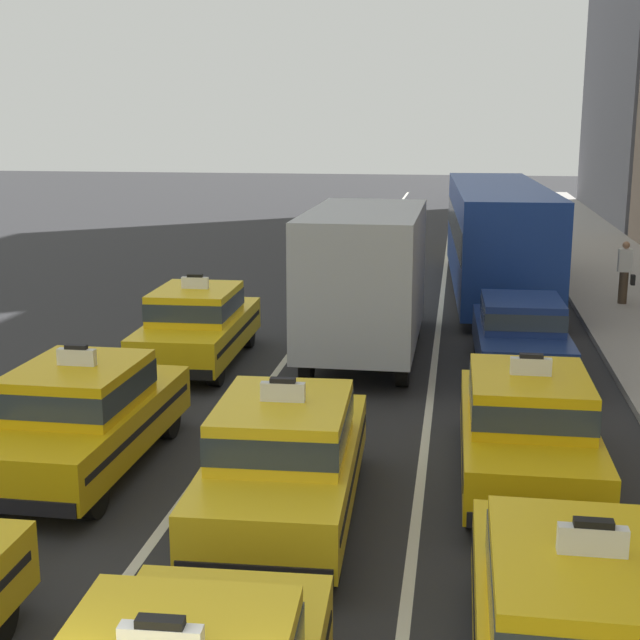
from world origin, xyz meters
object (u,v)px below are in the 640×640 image
at_px(taxi_right_second, 527,426).
at_px(pedestrian_mid_block, 625,272).
at_px(taxi_left_second, 83,415).
at_px(taxi_right_fifth, 490,229).
at_px(taxi_left_third, 198,324).
at_px(taxi_center_second, 285,457).
at_px(taxi_right_nearest, 584,633).
at_px(bus_right_fourth, 497,233).
at_px(box_truck_center_third, 368,275).
at_px(sedan_right_third, 521,333).

xyz_separation_m(taxi_right_second, pedestrian_mid_block, (3.46, 12.79, 0.13)).
height_order(taxi_left_second, taxi_right_fifth, same).
xyz_separation_m(taxi_left_third, taxi_center_second, (3.27, -7.18, 0.00)).
height_order(taxi_left_third, taxi_right_nearest, same).
distance_m(taxi_center_second, taxi_right_nearest, 4.86).
distance_m(bus_right_fourth, taxi_right_fifth, 8.71).
height_order(taxi_left_second, bus_right_fourth, bus_right_fourth).
relative_size(taxi_right_nearest, taxi_right_fifth, 0.98).
bearing_deg(taxi_right_second, bus_right_fourth, 89.77).
relative_size(taxi_left_second, box_truck_center_third, 0.66).
distance_m(taxi_left_second, taxi_left_third, 5.99).
height_order(taxi_left_second, taxi_right_second, same).
distance_m(taxi_right_second, sedan_right_third, 5.85).
xyz_separation_m(taxi_left_third, taxi_right_fifth, (6.58, 17.66, 0.00)).
bearing_deg(taxi_left_third, pedestrian_mid_block, 36.40).
xyz_separation_m(box_truck_center_third, taxi_right_fifth, (3.12, 16.23, -0.90)).
xyz_separation_m(taxi_left_second, pedestrian_mid_block, (9.86, 13.28, 0.13)).
xyz_separation_m(taxi_left_second, sedan_right_third, (6.67, 6.33, -0.03)).
distance_m(taxi_left_third, taxi_right_second, 8.46).
relative_size(taxi_left_second, pedestrian_mid_block, 2.68).
relative_size(taxi_center_second, sedan_right_third, 1.06).
bearing_deg(taxi_right_fifth, sedan_right_third, -89.61).
height_order(box_truck_center_third, bus_right_fourth, box_truck_center_third).
xyz_separation_m(taxi_center_second, taxi_right_nearest, (3.28, -3.59, 0.00)).
bearing_deg(box_truck_center_third, taxi_right_second, -66.75).
bearing_deg(taxi_right_second, box_truck_center_third, 113.25).
relative_size(taxi_center_second, taxi_right_nearest, 1.01).
relative_size(taxi_center_second, taxi_right_fifth, 0.99).
bearing_deg(taxi_right_nearest, taxi_left_second, 143.80).
bearing_deg(bus_right_fourth, taxi_left_third, -125.79).
height_order(taxi_right_fifth, pedestrian_mid_block, taxi_right_fifth).
xyz_separation_m(taxi_right_nearest, sedan_right_third, (0.15, 11.11, -0.03)).
relative_size(sedan_right_third, bus_right_fourth, 0.38).
bearing_deg(taxi_left_second, sedan_right_third, 43.52).
bearing_deg(taxi_center_second, bus_right_fourth, 78.75).
bearing_deg(pedestrian_mid_block, taxi_right_second, -105.13).
xyz_separation_m(box_truck_center_third, bus_right_fourth, (3.03, 7.57, 0.04)).
bearing_deg(taxi_left_second, taxi_right_fifth, 74.52).
xyz_separation_m(taxi_left_third, sedan_right_third, (6.70, 0.34, -0.03)).
relative_size(taxi_left_third, bus_right_fourth, 0.41).
xyz_separation_m(taxi_left_second, taxi_center_second, (3.24, -1.19, 0.00)).
bearing_deg(taxi_right_fifth, taxi_right_second, -90.36).
distance_m(taxi_right_nearest, sedan_right_third, 11.11).
distance_m(taxi_left_third, box_truck_center_third, 3.85).
bearing_deg(taxi_center_second, taxi_left_third, 114.50).
bearing_deg(taxi_left_second, taxi_center_second, -20.09).
bearing_deg(taxi_right_fifth, taxi_center_second, -97.59).
height_order(taxi_center_second, taxi_right_second, same).
xyz_separation_m(taxi_left_second, box_truck_center_third, (3.43, 7.42, 0.90)).
bearing_deg(taxi_right_second, taxi_left_third, 139.49).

